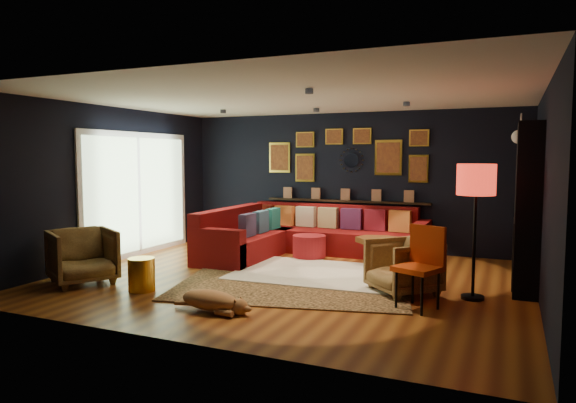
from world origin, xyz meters
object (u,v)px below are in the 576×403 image
at_px(pouf, 309,246).
at_px(dog, 210,296).
at_px(sectional, 298,237).
at_px(armchair_right, 403,264).
at_px(gold_stool, 142,274).
at_px(coffee_table, 381,243).
at_px(orange_chair, 422,260).
at_px(armchair_left, 83,254).
at_px(floor_lamp, 476,185).

xyz_separation_m(pouf, dog, (0.06, -3.30, -0.04)).
height_order(sectional, armchair_right, sectional).
relative_size(armchair_right, gold_stool, 1.79).
xyz_separation_m(coffee_table, orange_chair, (0.97, -2.09, 0.20)).
bearing_deg(pouf, armchair_left, -128.12).
bearing_deg(coffee_table, dog, -110.93).
bearing_deg(orange_chair, pouf, 159.19).
bearing_deg(armchair_left, gold_stool, -58.82).
distance_m(sectional, floor_lamp, 3.79).
bearing_deg(coffee_table, orange_chair, -65.04).
bearing_deg(sectional, pouf, -43.01).
height_order(sectional, armchair_left, sectional).
bearing_deg(armchair_left, pouf, -7.67).
bearing_deg(orange_chair, floor_lamp, 73.93).
relative_size(sectional, floor_lamp, 2.03).
bearing_deg(floor_lamp, dog, -147.25).
height_order(armchair_right, dog, armchair_right).
bearing_deg(gold_stool, sectional, 73.78).
relative_size(pouf, armchair_right, 0.74).
bearing_deg(orange_chair, coffee_table, 138.36).
height_order(armchair_right, orange_chair, orange_chair).
distance_m(armchair_left, armchair_right, 4.38).
distance_m(orange_chair, dog, 2.49).
bearing_deg(armchair_left, orange_chair, -50.80).
distance_m(gold_stool, floor_lamp, 4.42).
xyz_separation_m(armchair_right, orange_chair, (0.32, -0.55, 0.18)).
bearing_deg(dog, gold_stool, 165.68).
distance_m(gold_stool, orange_chair, 3.59).
distance_m(armchair_right, dog, 2.51).
relative_size(coffee_table, dog, 0.89).
bearing_deg(armchair_left, floor_lamp, -44.70).
bearing_deg(floor_lamp, sectional, 149.17).
bearing_deg(pouf, dog, -88.92).
relative_size(gold_stool, orange_chair, 0.45).
height_order(sectional, coffee_table, sectional).
bearing_deg(orange_chair, armchair_right, 143.69).
height_order(sectional, gold_stool, sectional).
bearing_deg(orange_chair, dog, -129.81).
relative_size(coffee_table, gold_stool, 2.06).
xyz_separation_m(armchair_right, dog, (-1.87, -1.65, -0.21)).
xyz_separation_m(gold_stool, dog, (1.32, -0.42, -0.04)).
xyz_separation_m(coffee_table, floor_lamp, (1.50, -1.44, 1.04)).
bearing_deg(armchair_right, sectional, -175.43).
distance_m(gold_stool, dog, 1.39).
bearing_deg(orange_chair, sectional, 159.34).
relative_size(pouf, armchair_left, 0.68).
height_order(gold_stool, floor_lamp, floor_lamp).
xyz_separation_m(pouf, armchair_right, (1.94, -1.65, 0.17)).
bearing_deg(armchair_right, pouf, -175.03).
bearing_deg(armchair_right, coffee_table, 158.31).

